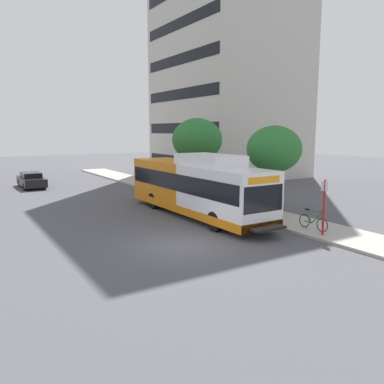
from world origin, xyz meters
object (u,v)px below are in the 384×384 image
object	(u,v)px
bus_stop_sign_pole	(324,203)
parked_car_far_lane	(31,180)
bicycle_parked	(313,221)
street_tree_mid_block	(197,140)
transit_bus	(196,187)
street_tree_near_stop	(274,149)

from	to	relation	value
bus_stop_sign_pole	parked_car_far_lane	bearing A→B (deg)	109.03
bicycle_parked	street_tree_mid_block	distance (m)	13.19
transit_bus	street_tree_mid_block	size ratio (longest dim) A/B	2.13
parked_car_far_lane	street_tree_mid_block	bearing A→B (deg)	-46.86
transit_bus	parked_car_far_lane	world-z (taller)	transit_bus
bicycle_parked	street_tree_mid_block	world-z (taller)	street_tree_mid_block
parked_car_far_lane	transit_bus	bearing A→B (deg)	-70.79
transit_bus	street_tree_mid_block	distance (m)	8.05
bicycle_parked	street_tree_near_stop	distance (m)	5.58
bicycle_parked	bus_stop_sign_pole	bearing A→B (deg)	-114.74
street_tree_near_stop	parked_car_far_lane	bearing A→B (deg)	118.08
street_tree_mid_block	parked_car_far_lane	world-z (taller)	street_tree_mid_block
transit_bus	street_tree_near_stop	size ratio (longest dim) A/B	2.40
bus_stop_sign_pole	street_tree_near_stop	xyz separation A→B (m)	(1.82, 5.22, 2.20)
transit_bus	parked_car_far_lane	size ratio (longest dim) A/B	2.72
bus_stop_sign_pole	parked_car_far_lane	distance (m)	25.87
street_tree_near_stop	parked_car_far_lane	xyz separation A→B (m)	(-10.25, 19.21, -3.19)
street_tree_mid_block	parked_car_far_lane	xyz separation A→B (m)	(-10.23, 10.92, -3.58)
street_tree_near_stop	bus_stop_sign_pole	bearing A→B (deg)	-109.20
bus_stop_sign_pole	parked_car_far_lane	world-z (taller)	bus_stop_sign_pole
street_tree_near_stop	street_tree_mid_block	xyz separation A→B (m)	(-0.02, 8.30, 0.39)
street_tree_mid_block	parked_car_far_lane	size ratio (longest dim) A/B	1.28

